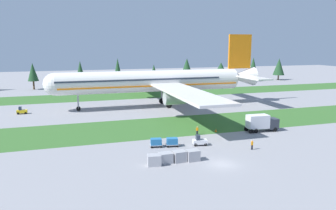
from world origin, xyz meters
name	(u,v)px	position (x,y,z in m)	size (l,w,h in m)	color
ground_plane	(222,164)	(0.00, 0.00, 0.00)	(400.00, 400.00, 0.00)	gray
grass_strip_near	(171,126)	(0.00, 25.20, 0.00)	(320.00, 17.95, 0.01)	#336028
grass_strip_far	(130,95)	(0.00, 73.11, 0.00)	(320.00, 17.95, 0.01)	#336028
airliner	(158,81)	(3.91, 49.14, 7.61)	(63.79, 78.10, 21.24)	silver
baggage_tug	(199,141)	(0.49, 9.93, 0.81)	(2.79, 1.75, 1.97)	silver
cargo_dolly_lead	(172,141)	(-4.45, 10.85, 0.92)	(2.44, 1.88, 1.55)	#A3A3A8
cargo_dolly_second	(156,142)	(-7.30, 11.38, 0.92)	(2.44, 1.88, 1.55)	#A3A3A8
catering_truck	(262,122)	(16.81, 14.98, 1.95)	(7.08, 2.71, 3.58)	#2D333D
pushback_tractor	(22,111)	(-33.60, 49.48, 0.81)	(2.61, 1.32, 1.97)	yellow
ground_crew_marshaller	(197,130)	(2.85, 16.63, 0.95)	(0.56, 0.36, 1.74)	black
ground_crew_loader	(252,144)	(8.26, 4.86, 0.95)	(0.52, 0.36, 1.74)	black
uld_container_0	(154,160)	(-10.00, 2.79, 0.83)	(2.00, 1.60, 1.66)	#A3A3A8
uld_container_1	(179,156)	(-5.79, 3.19, 0.85)	(2.00, 1.60, 1.70)	#A3A3A8
uld_container_2	(166,158)	(-8.01, 3.29, 0.81)	(2.00, 1.60, 1.61)	#A3A3A8
uld_container_3	(193,155)	(-3.65, 2.95, 0.86)	(2.00, 1.60, 1.71)	#A3A3A8
taxiway_marker_0	(216,130)	(7.49, 17.54, 0.33)	(0.44, 0.44, 0.65)	orange
taxiway_marker_1	(251,125)	(16.95, 19.26, 0.29)	(0.44, 0.44, 0.58)	orange
distant_tree_line	(141,69)	(10.95, 101.79, 7.13)	(173.33, 10.33, 12.33)	#4C3823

